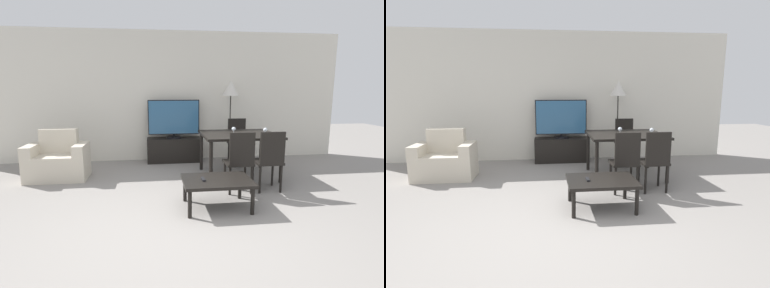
# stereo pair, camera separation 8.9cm
# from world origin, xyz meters

# --- Properties ---
(ground_plane) EXTENTS (18.00, 18.00, 0.00)m
(ground_plane) POSITION_xyz_m (0.00, 0.00, 0.00)
(ground_plane) COLOR gray
(wall_back) EXTENTS (7.86, 0.06, 2.70)m
(wall_back) POSITION_xyz_m (0.00, 3.48, 1.35)
(wall_back) COLOR silver
(wall_back) RESTS_ON ground_plane
(armchair) EXTENTS (0.98, 0.60, 0.84)m
(armchair) POSITION_xyz_m (-1.77, 2.25, 0.31)
(armchair) COLOR beige
(armchair) RESTS_ON ground_plane
(tv_stand) EXTENTS (1.12, 0.40, 0.50)m
(tv_stand) POSITION_xyz_m (0.28, 3.21, 0.25)
(tv_stand) COLOR black
(tv_stand) RESTS_ON ground_plane
(tv) EXTENTS (1.06, 0.32, 0.79)m
(tv) POSITION_xyz_m (0.28, 3.21, 0.91)
(tv) COLOR black
(tv) RESTS_ON tv_stand
(coffee_table) EXTENTS (0.89, 0.66, 0.38)m
(coffee_table) POSITION_xyz_m (0.66, 0.66, 0.34)
(coffee_table) COLOR black
(coffee_table) RESTS_ON ground_plane
(dining_table) EXTENTS (1.29, 1.07, 0.76)m
(dining_table) POSITION_xyz_m (1.33, 2.02, 0.68)
(dining_table) COLOR black
(dining_table) RESTS_ON ground_plane
(dining_chair_near) EXTENTS (0.40, 0.40, 0.92)m
(dining_chair_near) POSITION_xyz_m (1.11, 1.17, 0.51)
(dining_chair_near) COLOR black
(dining_chair_near) RESTS_ON ground_plane
(dining_chair_far) EXTENTS (0.40, 0.40, 0.92)m
(dining_chair_far) POSITION_xyz_m (1.56, 2.87, 0.51)
(dining_chair_far) COLOR black
(dining_chair_far) RESTS_ON ground_plane
(dining_chair_near_right) EXTENTS (0.40, 0.40, 0.92)m
(dining_chair_near_right) POSITION_xyz_m (1.56, 1.17, 0.51)
(dining_chair_near_right) COLOR black
(dining_chair_near_right) RESTS_ON ground_plane
(floor_lamp) EXTENTS (0.35, 0.35, 1.68)m
(floor_lamp) POSITION_xyz_m (1.45, 3.10, 1.46)
(floor_lamp) COLOR black
(floor_lamp) RESTS_ON ground_plane
(remote_primary) EXTENTS (0.04, 0.15, 0.02)m
(remote_primary) POSITION_xyz_m (0.47, 0.65, 0.39)
(remote_primary) COLOR black
(remote_primary) RESTS_ON coffee_table
(wine_glass_left) EXTENTS (0.07, 0.07, 0.15)m
(wine_glass_left) POSITION_xyz_m (1.65, 1.63, 0.86)
(wine_glass_left) COLOR silver
(wine_glass_left) RESTS_ON dining_table
(wine_glass_center) EXTENTS (0.07, 0.07, 0.15)m
(wine_glass_center) POSITION_xyz_m (1.17, 1.80, 0.86)
(wine_glass_center) COLOR silver
(wine_glass_center) RESTS_ON dining_table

